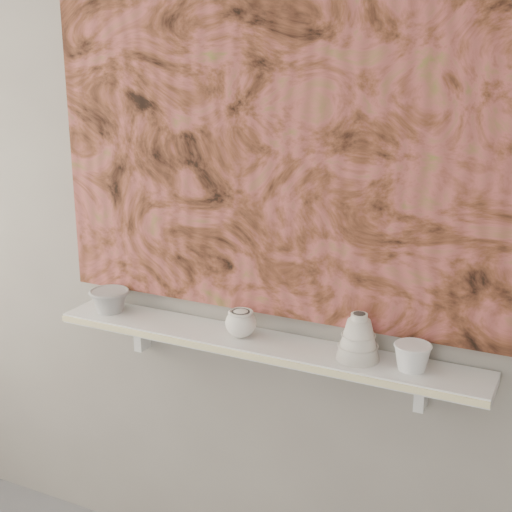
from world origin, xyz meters
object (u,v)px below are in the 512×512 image
Objects in this scene: cup_cream at (241,323)px; bell_vessel at (358,336)px; shelf at (260,345)px; painting at (273,139)px; bowl_grey at (110,300)px; bowl_white at (412,357)px.

cup_cream is 0.38m from bell_vessel.
painting is (0.00, 0.08, 0.62)m from shelf.
painting reaches higher than bowl_grey.
bowl_grey is at bearing -171.97° from painting.
shelf is 14.41× the size of cup_cream.
bell_vessel reaches higher than shelf.
shelf is 13.13× the size of bowl_white.
cup_cream is 0.69× the size of bell_vessel.
cup_cream is (-0.07, 0.00, 0.06)m from shelf.
bell_vessel is at bearing 180.00° from bowl_white.
bowl_grey is (-0.57, -0.08, -0.57)m from painting.
bowl_white is at bearing 0.00° from cup_cream.
painting is 0.81m from bowl_grey.
shelf is 0.63m from painting.
bell_vessel reaches higher than cup_cream.
painting is 0.58m from cup_cream.
painting is at bearing 165.55° from bell_vessel.
painting is 14.07× the size of bowl_white.
bowl_grey is at bearing 180.00° from bell_vessel.
bell_vessel is (0.88, 0.00, 0.03)m from bowl_grey.
bell_vessel is at bearing 0.00° from cup_cream.
shelf is at bearing 0.00° from cup_cream.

